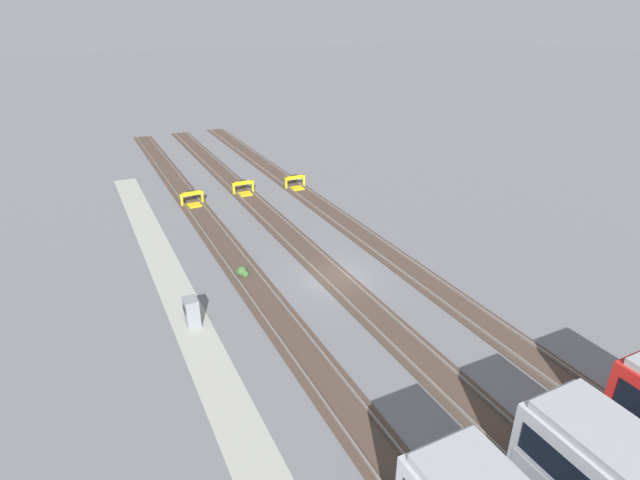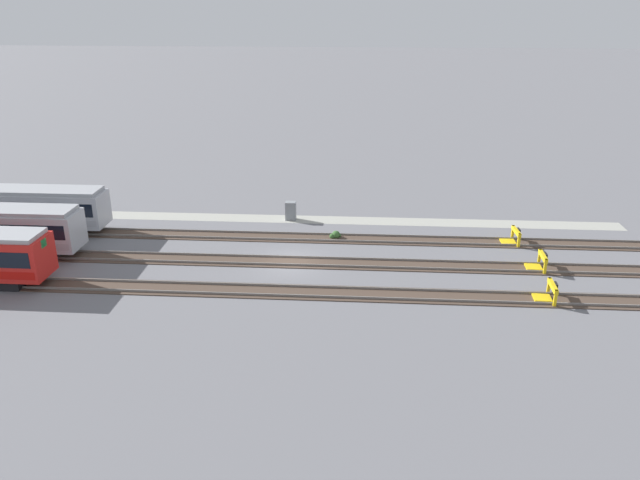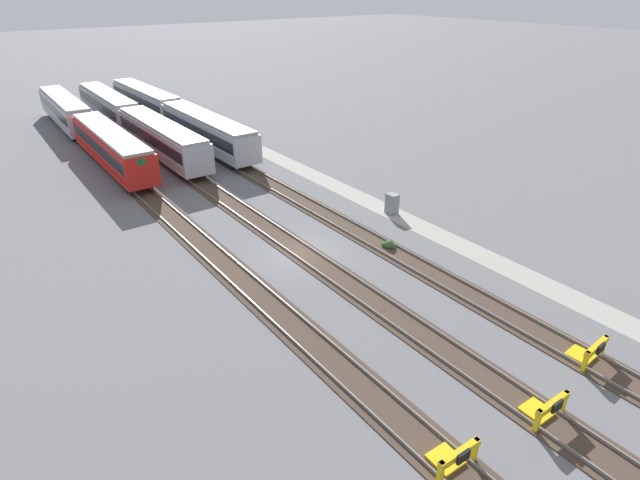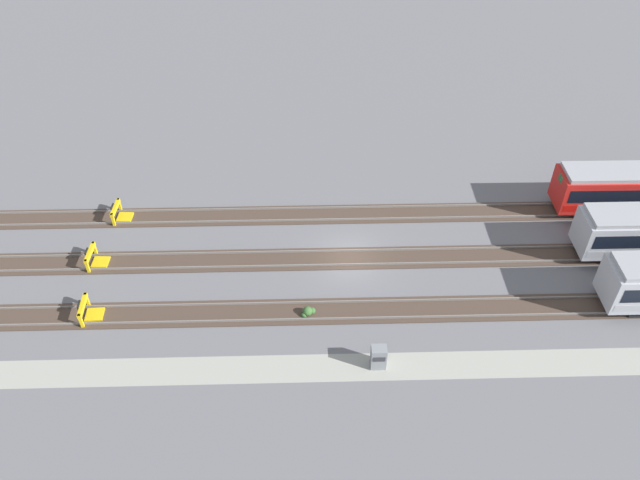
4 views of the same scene
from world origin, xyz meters
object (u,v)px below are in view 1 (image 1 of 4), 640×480
Objects in this scene: electrical_cabinet at (192,312)px; weed_clump at (242,272)px; bumper_stop_near_inner_track at (244,189)px; bumper_stop_middle_track at (296,183)px; bumper_stop_nearest_track at (193,200)px.

weed_clump is at bearing 134.41° from electrical_cabinet.
bumper_stop_near_inner_track is 4.94m from bumper_stop_middle_track.
electrical_cabinet is at bearing -45.59° from weed_clump.
bumper_stop_middle_track is at bearing 141.92° from electrical_cabinet.
bumper_stop_nearest_track and bumper_stop_near_inner_track have the same top height.
bumper_stop_near_inner_track is 20.84m from electrical_cabinet.
bumper_stop_middle_track is at bearing 144.46° from weed_clump.
bumper_stop_nearest_track is 4.94m from bumper_stop_near_inner_track.
electrical_cabinet is at bearing -26.26° from bumper_stop_near_inner_track.
bumper_stop_nearest_track is 2.18× the size of weed_clump.
bumper_stop_nearest_track is 1.26× the size of electrical_cabinet.
bumper_stop_nearest_track is 1.00× the size of bumper_stop_near_inner_track.
weed_clump is at bearing -19.14° from bumper_stop_near_inner_track.
weed_clump is (13.97, -9.98, -0.27)m from bumper_stop_middle_track.
bumper_stop_middle_track is 1.26× the size of electrical_cabinet.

